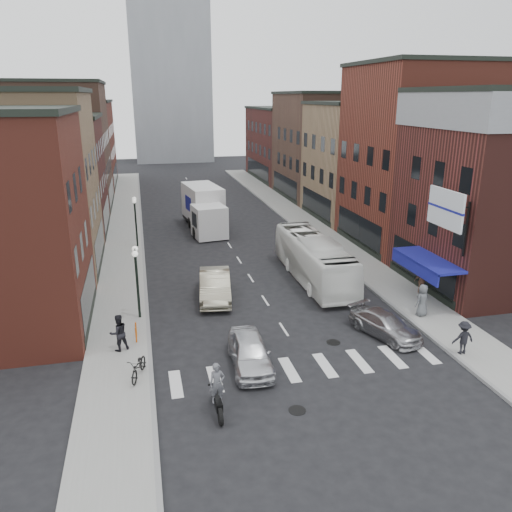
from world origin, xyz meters
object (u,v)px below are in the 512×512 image
at_px(ped_right_a, 463,338).
at_px(ped_right_b, 422,281).
at_px(transit_bus, 314,259).
at_px(curb_car, 385,325).
at_px(sedan_left_near, 250,352).
at_px(streetlamp_far, 135,213).
at_px(sedan_left_far, 215,285).
at_px(billboard_sign, 447,210).
at_px(bike_rack, 136,332).
at_px(parked_bicycle, 139,367).
at_px(motorcycle_rider, 217,391).
at_px(ped_right_c, 422,300).
at_px(box_truck, 205,209).
at_px(streetlamp_near, 136,270).
at_px(ped_left_solo, 119,333).

xyz_separation_m(ped_right_a, ped_right_b, (2.20, 7.29, -0.05)).
height_order(transit_bus, curb_car, transit_bus).
height_order(transit_bus, sedan_left_near, transit_bus).
bearing_deg(streetlamp_far, sedan_left_far, -69.41).
bearing_deg(streetlamp_far, transit_bus, -41.96).
bearing_deg(billboard_sign, bike_rack, 177.17).
bearing_deg(bike_rack, parked_bicycle, -88.41).
height_order(parked_bicycle, ped_right_b, ped_right_b).
xyz_separation_m(motorcycle_rider, curb_car, (9.43, 4.59, -0.42)).
height_order(streetlamp_far, ped_right_c, streetlamp_far).
bearing_deg(box_truck, streetlamp_near, -115.84).
bearing_deg(sedan_left_far, ped_right_a, -35.51).
distance_m(streetlamp_far, bike_rack, 16.87).
bearing_deg(motorcycle_rider, parked_bicycle, 131.69).
distance_m(sedan_left_near, parked_bicycle, 4.92).
xyz_separation_m(bike_rack, curb_car, (12.46, -2.18, 0.06)).
bearing_deg(ped_right_a, streetlamp_far, -54.28).
bearing_deg(bike_rack, streetlamp_far, 89.31).
distance_m(bike_rack, ped_right_c, 15.46).
xyz_separation_m(transit_bus, ped_right_b, (5.59, -4.12, -0.56)).
relative_size(curb_car, parked_bicycle, 2.23).
xyz_separation_m(streetlamp_far, sedan_left_far, (4.51, -12.00, -2.06)).
xyz_separation_m(billboard_sign, parked_bicycle, (-16.09, -2.79, -5.49)).
bearing_deg(sedan_left_far, streetlamp_near, -148.39).
relative_size(bike_rack, motorcycle_rider, 0.36).
relative_size(sedan_left_near, sedan_left_far, 0.83).
height_order(parked_bicycle, ped_right_c, ped_right_c).
bearing_deg(transit_bus, ped_right_b, -35.63).
xyz_separation_m(ped_left_solo, ped_right_b, (17.98, 3.24, -0.14)).
bearing_deg(ped_right_a, sedan_left_far, -41.82).
distance_m(box_truck, motorcycle_rider, 28.25).
xyz_separation_m(sedan_left_far, ped_right_b, (12.49, -2.38, 0.07)).
height_order(streetlamp_far, box_truck, streetlamp_far).
distance_m(ped_left_solo, ped_right_b, 18.27).
height_order(billboard_sign, parked_bicycle, billboard_sign).
height_order(sedan_left_near, ped_right_c, ped_right_c).
xyz_separation_m(billboard_sign, bike_rack, (-16.19, 0.80, -5.58)).
bearing_deg(box_truck, sedan_left_far, -103.15).
bearing_deg(ped_left_solo, box_truck, -130.55).
bearing_deg(billboard_sign, parked_bicycle, -170.15).
xyz_separation_m(billboard_sign, streetlamp_near, (-15.99, 3.50, -3.22)).
xyz_separation_m(streetlamp_far, sedan_left_near, (4.82, -20.30, -2.18)).
relative_size(streetlamp_near, sedan_left_far, 0.79).
xyz_separation_m(transit_bus, ped_right_c, (3.82, -7.10, -0.42)).
bearing_deg(ped_right_a, ped_right_c, -94.39).
height_order(streetlamp_near, curb_car, streetlamp_near).
bearing_deg(parked_bicycle, streetlamp_far, 106.71).
bearing_deg(sedan_left_near, curb_car, 13.87).
relative_size(box_truck, ped_right_c, 5.08).
relative_size(bike_rack, ped_right_a, 0.49).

